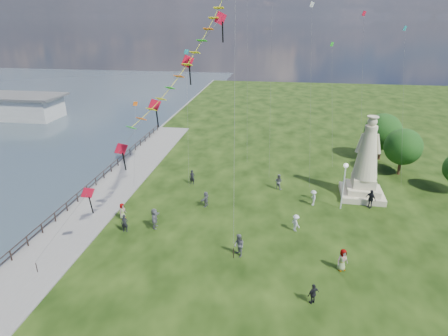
% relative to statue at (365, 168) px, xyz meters
% --- Properties ---
extents(waterfront, '(200.00, 200.00, 1.51)m').
position_rel_statue_xyz_m(waterfront, '(-27.65, -6.78, -3.31)').
color(waterfront, '#32454C').
rests_on(waterfront, ground).
extents(statue, '(4.40, 4.40, 8.60)m').
position_rel_statue_xyz_m(statue, '(0.00, 0.00, 0.00)').
color(statue, beige).
rests_on(statue, ground).
extents(lamppost, '(0.44, 0.44, 4.77)m').
position_rel_statue_xyz_m(lamppost, '(-2.52, -3.12, 0.20)').
color(lamppost, silver).
rests_on(lamppost, ground).
extents(tree_row, '(9.79, 13.41, 6.15)m').
position_rel_statue_xyz_m(tree_row, '(5.78, 8.34, 0.24)').
color(tree_row, '#382314').
rests_on(tree_row, ground).
extents(person_0, '(0.63, 0.45, 1.61)m').
position_rel_statue_xyz_m(person_0, '(-21.78, -10.31, -2.44)').
color(person_0, black).
rests_on(person_0, ground).
extents(person_1, '(0.98, 1.08, 1.90)m').
position_rel_statue_xyz_m(person_1, '(-11.53, -12.42, -2.30)').
color(person_1, '#595960').
rests_on(person_1, ground).
extents(person_2, '(1.00, 1.12, 1.55)m').
position_rel_statue_xyz_m(person_2, '(-7.04, -7.94, -2.47)').
color(person_2, silver).
rests_on(person_2, ground).
extents(person_3, '(0.97, 0.88, 1.49)m').
position_rel_statue_xyz_m(person_3, '(-6.14, -16.91, -2.50)').
color(person_3, black).
rests_on(person_3, ground).
extents(person_4, '(1.00, 0.86, 1.75)m').
position_rel_statue_xyz_m(person_4, '(-3.79, -13.03, -2.37)').
color(person_4, '#595960').
rests_on(person_4, ground).
extents(person_5, '(0.91, 1.81, 1.88)m').
position_rel_statue_xyz_m(person_5, '(-19.40, -9.29, -2.31)').
color(person_5, '#595960').
rests_on(person_5, ground).
extents(person_6, '(0.64, 0.44, 1.67)m').
position_rel_statue_xyz_m(person_6, '(-18.25, 0.38, -2.41)').
color(person_6, black).
rests_on(person_6, ground).
extents(person_7, '(0.99, 0.85, 1.74)m').
position_rel_statue_xyz_m(person_7, '(-8.66, 0.52, -2.38)').
color(person_7, '#595960').
rests_on(person_7, ground).
extents(person_8, '(0.70, 1.11, 1.60)m').
position_rel_statue_xyz_m(person_8, '(-5.19, -2.77, -2.45)').
color(person_8, silver).
rests_on(person_8, ground).
extents(person_9, '(1.16, 1.21, 1.89)m').
position_rel_statue_xyz_m(person_9, '(0.34, -2.44, -2.30)').
color(person_9, black).
rests_on(person_9, ground).
extents(person_10, '(0.68, 0.87, 1.56)m').
position_rel_statue_xyz_m(person_10, '(-22.88, -8.19, -2.47)').
color(person_10, '#595960').
rests_on(person_10, ground).
extents(person_11, '(1.00, 1.56, 1.56)m').
position_rel_statue_xyz_m(person_11, '(-15.72, -4.58, -2.47)').
color(person_11, '#595960').
rests_on(person_11, ground).
extents(red_kite_train, '(12.70, 9.35, 17.90)m').
position_rel_statue_xyz_m(red_kite_train, '(-18.28, -11.19, 7.80)').
color(red_kite_train, black).
rests_on(red_kite_train, ground).
extents(small_kites, '(30.52, 14.54, 28.90)m').
position_rel_statue_xyz_m(small_kites, '(-8.93, 7.22, 11.15)').
color(small_kites, teal).
rests_on(small_kites, ground).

